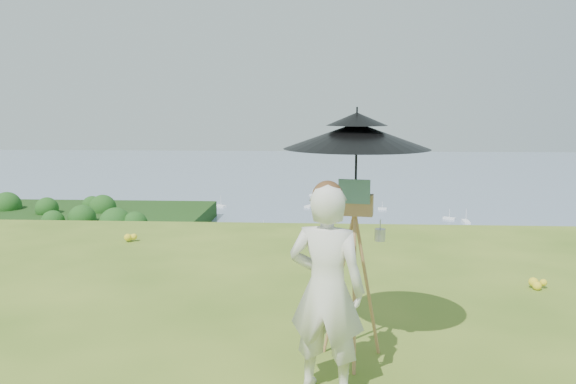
# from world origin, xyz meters

# --- Properties ---
(shoreline_tier) EXTENTS (170.00, 28.00, 8.00)m
(shoreline_tier) POSITION_xyz_m (0.00, 75.00, -36.00)
(shoreline_tier) COLOR #716C5A
(shoreline_tier) RESTS_ON bay_water
(bay_water) EXTENTS (700.00, 700.00, 0.00)m
(bay_water) POSITION_xyz_m (0.00, 240.00, -34.00)
(bay_water) COLOR #7588A7
(bay_water) RESTS_ON ground
(peninsula) EXTENTS (90.00, 60.00, 12.00)m
(peninsula) POSITION_xyz_m (-75.00, 155.00, -29.00)
(peninsula) COLOR #18320D
(peninsula) RESTS_ON bay_water
(slope_trees) EXTENTS (110.00, 50.00, 6.00)m
(slope_trees) POSITION_xyz_m (0.00, 35.00, -15.00)
(slope_trees) COLOR #185018
(slope_trees) RESTS_ON forest_slope
(harbor_town) EXTENTS (110.00, 22.00, 5.00)m
(harbor_town) POSITION_xyz_m (0.00, 75.00, -29.50)
(harbor_town) COLOR beige
(harbor_town) RESTS_ON shoreline_tier
(moored_boats) EXTENTS (140.00, 140.00, 0.70)m
(moored_boats) POSITION_xyz_m (-12.50, 161.00, -33.65)
(moored_boats) COLOR white
(moored_boats) RESTS_ON bay_water
(painter) EXTENTS (0.69, 0.55, 1.65)m
(painter) POSITION_xyz_m (-0.47, 0.56, 0.83)
(painter) COLOR white
(painter) RESTS_ON ground
(field_easel) EXTENTS (0.71, 0.71, 1.62)m
(field_easel) POSITION_xyz_m (-0.23, 1.12, 0.81)
(field_easel) COLOR #A36D44
(field_easel) RESTS_ON ground
(sun_umbrella) EXTENTS (1.41, 1.41, 0.89)m
(sun_umbrella) POSITION_xyz_m (-0.22, 1.15, 1.78)
(sun_umbrella) COLOR black
(sun_umbrella) RESTS_ON field_easel
(painter_cap) EXTENTS (0.28, 0.31, 0.10)m
(painter_cap) POSITION_xyz_m (-0.47, 0.56, 1.61)
(painter_cap) COLOR pink
(painter_cap) RESTS_ON painter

